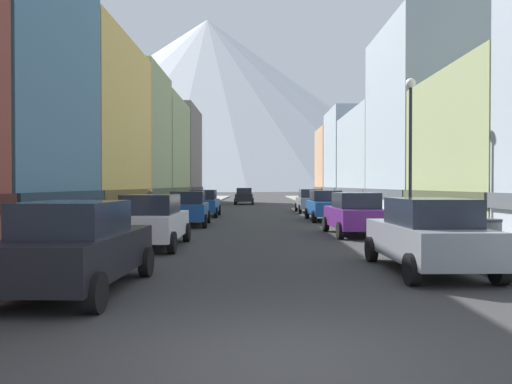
{
  "coord_description": "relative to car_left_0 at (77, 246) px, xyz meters",
  "views": [
    {
      "loc": [
        -0.32,
        -5.92,
        2.1
      ],
      "look_at": [
        -0.33,
        44.57,
        1.39
      ],
      "focal_mm": 35.24,
      "sensor_mm": 36.0,
      "label": 1
    }
  ],
  "objects": [
    {
      "name": "mountain_backdrop",
      "position": [
        -22.31,
        256.16,
        43.79
      ],
      "size": [
        239.5,
        239.5,
        89.39
      ],
      "primitive_type": "cone",
      "color": "silver",
      "rests_on": "ground"
    },
    {
      "name": "storefront_left_3",
      "position": [
        -7.37,
        28.87,
        4.4
      ],
      "size": [
        7.63,
        8.41,
        10.95
      ],
      "color": "#8C9966",
      "rests_on": "ground"
    },
    {
      "name": "storefront_left_2",
      "position": [
        -7.87,
        19.13,
        4.18
      ],
      "size": [
        8.63,
        11.03,
        10.5
      ],
      "color": "#D8B259",
      "rests_on": "ground"
    },
    {
      "name": "car_left_3",
      "position": [
        0.0,
        23.56,
        0.0
      ],
      "size": [
        2.1,
        4.42,
        1.78
      ],
      "color": "#19478C",
      "rests_on": "ground"
    },
    {
      "name": "sidewalk_left",
      "position": [
        -2.45,
        31.16,
        -0.82
      ],
      "size": [
        2.5,
        100.0,
        0.15
      ],
      "primitive_type": "cube",
      "color": "gray",
      "rests_on": "ground"
    },
    {
      "name": "storefront_left_5",
      "position": [
        -8.66,
        51.32,
        4.65
      ],
      "size": [
        10.22,
        11.44,
        11.46
      ],
      "color": "#66605B",
      "rests_on": "ground"
    },
    {
      "name": "car_right_3",
      "position": [
        7.6,
        28.37,
        0.0
      ],
      "size": [
        2.07,
        4.41,
        1.78
      ],
      "color": "slate",
      "rests_on": "ground"
    },
    {
      "name": "car_driving_0",
      "position": [
        2.2,
        44.76,
        0.0
      ],
      "size": [
        2.06,
        4.4,
        1.78
      ],
      "color": "black",
      "rests_on": "ground"
    },
    {
      "name": "car_right_2",
      "position": [
        7.6,
        19.82,
        0.0
      ],
      "size": [
        2.13,
        4.43,
        1.78
      ],
      "color": "#19478C",
      "rests_on": "ground"
    },
    {
      "name": "ground_plane",
      "position": [
        3.8,
        -3.84,
        -0.9
      ],
      "size": [
        400.0,
        400.0,
        0.0
      ],
      "primitive_type": "plane",
      "color": "#313131"
    },
    {
      "name": "streetlamp_right",
      "position": [
        9.15,
        8.67,
        3.09
      ],
      "size": [
        0.36,
        0.36,
        5.86
      ],
      "color": "black",
      "rests_on": "sidewalk_right"
    },
    {
      "name": "storefront_right_2",
      "position": [
        15.18,
        21.34,
        4.83
      ],
      "size": [
        8.06,
        9.58,
        11.83
      ],
      "color": "#99A5B2",
      "rests_on": "ground"
    },
    {
      "name": "sidewalk_right",
      "position": [
        10.05,
        31.16,
        -0.82
      ],
      "size": [
        2.5,
        100.0,
        0.15
      ],
      "primitive_type": "cube",
      "color": "gray",
      "rests_on": "ground"
    },
    {
      "name": "storefront_right_4",
      "position": [
        16.17,
        43.86,
        3.97
      ],
      "size": [
        10.04,
        8.97,
        10.08
      ],
      "color": "#99A5B2",
      "rests_on": "ground"
    },
    {
      "name": "car_right_0",
      "position": [
        7.6,
        2.26,
        0.0
      ],
      "size": [
        2.16,
        4.44,
        1.78
      ],
      "color": "slate",
      "rests_on": "ground"
    },
    {
      "name": "storefront_left_4",
      "position": [
        -8.52,
        39.25,
        4.16
      ],
      "size": [
        9.95,
        11.58,
        10.47
      ],
      "color": "#8C9966",
      "rests_on": "ground"
    },
    {
      "name": "car_left_2",
      "position": [
        0.0,
        16.1,
        0.0
      ],
      "size": [
        2.23,
        4.48,
        1.78
      ],
      "color": "#19478C",
      "rests_on": "ground"
    },
    {
      "name": "storefront_right_5",
      "position": [
        14.34,
        53.04,
        3.52
      ],
      "size": [
        6.37,
        8.23,
        9.16
      ],
      "color": "tan",
      "rests_on": "ground"
    },
    {
      "name": "car_left_1",
      "position": [
        0.0,
        7.07,
        0.0
      ],
      "size": [
        2.07,
        4.4,
        1.78
      ],
      "color": "silver",
      "rests_on": "ground"
    },
    {
      "name": "pedestrian_0",
      "position": [
        -2.45,
        18.32,
        0.06
      ],
      "size": [
        0.36,
        0.36,
        1.75
      ],
      "color": "navy",
      "rests_on": "sidewalk_left"
    },
    {
      "name": "storefront_right_3",
      "position": [
        15.52,
        32.55,
        3.09
      ],
      "size": [
        8.73,
        12.53,
        8.28
      ],
      "color": "#99A5B2",
      "rests_on": "ground"
    },
    {
      "name": "trash_bin_right",
      "position": [
        10.15,
        4.44,
        -0.26
      ],
      "size": [
        0.59,
        0.59,
        0.98
      ],
      "color": "#4C5156",
      "rests_on": "sidewalk_right"
    },
    {
      "name": "potted_plant_0",
      "position": [
        10.8,
        10.12,
        -0.28
      ],
      "size": [
        0.56,
        0.56,
        0.87
      ],
      "color": "brown",
      "rests_on": "sidewalk_right"
    },
    {
      "name": "car_right_1",
      "position": [
        7.6,
        11.16,
        0.0
      ],
      "size": [
        2.18,
        4.45,
        1.78
      ],
      "color": "#591E72",
      "rests_on": "ground"
    },
    {
      "name": "car_left_0",
      "position": [
        0.0,
        0.0,
        0.0
      ],
      "size": [
        2.18,
        4.45,
        1.78
      ],
      "color": "black",
      "rests_on": "ground"
    }
  ]
}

